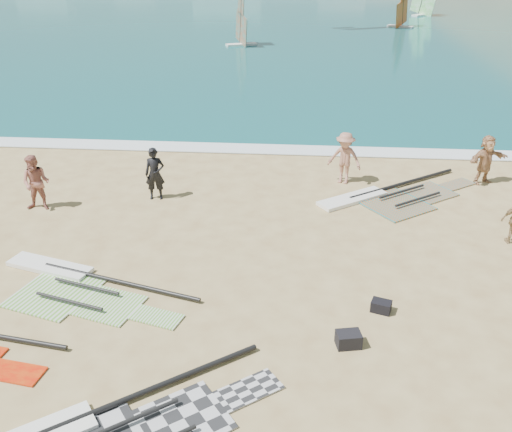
# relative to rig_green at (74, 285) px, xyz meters

# --- Properties ---
(ground) EXTENTS (300.00, 300.00, 0.00)m
(ground) POSITION_rel_rig_green_xyz_m (5.20, -1.54, -0.05)
(ground) COLOR tan
(ground) RESTS_ON ground
(surf_line) EXTENTS (300.00, 1.20, 0.04)m
(surf_line) POSITION_rel_rig_green_xyz_m (5.20, 10.76, -0.05)
(surf_line) COLOR white
(surf_line) RESTS_ON ground
(rig_green) EXTENTS (5.64, 3.08, 0.20)m
(rig_green) POSITION_rel_rig_green_xyz_m (0.00, 0.00, 0.00)
(rig_green) COLOR #57A926
(rig_green) RESTS_ON ground
(rig_orange) EXTENTS (5.85, 4.58, 0.20)m
(rig_orange) POSITION_rel_rig_green_xyz_m (8.88, 6.26, 0.00)
(rig_orange) COLOR #E95711
(rig_orange) RESTS_ON ground
(gear_bag_near) EXTENTS (0.60, 0.49, 0.34)m
(gear_bag_near) POSITION_rel_rig_green_xyz_m (6.95, -1.82, 0.12)
(gear_bag_near) COLOR black
(gear_bag_near) RESTS_ON ground
(gear_bag_far) EXTENTS (0.55, 0.46, 0.28)m
(gear_bag_far) POSITION_rel_rig_green_xyz_m (7.82, -0.46, 0.09)
(gear_bag_far) COLOR black
(gear_bag_far) RESTS_ON ground
(person_wetsuit) EXTENTS (0.72, 0.52, 1.82)m
(person_wetsuit) POSITION_rel_rig_green_xyz_m (0.85, 5.57, 0.86)
(person_wetsuit) COLOR black
(person_wetsuit) RESTS_ON ground
(beachgoer_left) EXTENTS (0.93, 0.73, 1.87)m
(beachgoer_left) POSITION_rel_rig_green_xyz_m (-2.80, 4.42, 0.89)
(beachgoer_left) COLOR #A56355
(beachgoer_left) RESTS_ON ground
(beachgoer_mid) EXTENTS (1.41, 1.10, 1.91)m
(beachgoer_mid) POSITION_rel_rig_green_xyz_m (7.34, 7.49, 0.91)
(beachgoer_mid) COLOR #A66F5B
(beachgoer_mid) RESTS_ON ground
(beachgoer_right) EXTENTS (1.73, 1.24, 1.80)m
(beachgoer_right) POSITION_rel_rig_green_xyz_m (12.43, 7.90, 0.85)
(beachgoer_right) COLOR tan
(beachgoer_right) RESTS_ON ground
(windsurfer_left) EXTENTS (2.61, 2.86, 4.60)m
(windsurfer_left) POSITION_rel_rig_green_xyz_m (0.67, 35.56, 1.28)
(windsurfer_left) COLOR white
(windsurfer_left) RESTS_ON ground
(windsurfer_centre) EXTENTS (2.55, 2.71, 4.58)m
(windsurfer_centre) POSITION_rel_rig_green_xyz_m (15.07, 46.86, 1.27)
(windsurfer_centre) COLOR white
(windsurfer_centre) RESTS_ON ground
(windsurfer_right) EXTENTS (2.47, 2.44, 4.91)m
(windsurfer_right) POSITION_rel_rig_green_xyz_m (18.70, 55.92, 1.34)
(windsurfer_right) COLOR white
(windsurfer_right) RESTS_ON ground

